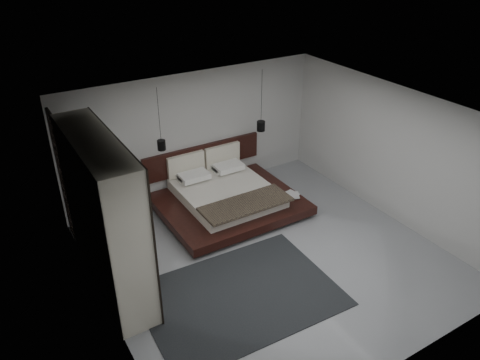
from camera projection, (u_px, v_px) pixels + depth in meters
floor at (268, 256)px, 8.81m from camera, size 6.00×6.00×0.00m
ceiling at (274, 116)px, 7.47m from camera, size 6.00×6.00×0.00m
wall_back at (194, 134)px, 10.39m from camera, size 6.00×0.00×6.00m
wall_front at (406, 293)px, 5.89m from camera, size 6.00×0.00×6.00m
wall_left at (100, 245)px, 6.77m from camera, size 0.00×6.00×6.00m
wall_right at (392, 153)px, 9.50m from camera, size 0.00×6.00×6.00m
lattice_screen at (65, 181)px, 8.68m from camera, size 0.05×0.90×2.60m
bed at (226, 196)px, 10.17m from camera, size 2.91×2.45×1.10m
book_lower at (289, 195)px, 10.22m from camera, size 0.27×0.33×0.03m
book_upper at (289, 195)px, 10.17m from camera, size 0.35×0.38×0.02m
pendant_left at (161, 145)px, 9.35m from camera, size 0.17×0.17×1.29m
pendant_right at (261, 126)px, 10.48m from camera, size 0.18×0.18×1.40m
wardrobe at (105, 216)px, 7.53m from camera, size 0.65×2.77×2.72m
rug at (240, 295)px, 7.86m from camera, size 3.27×2.40×0.01m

